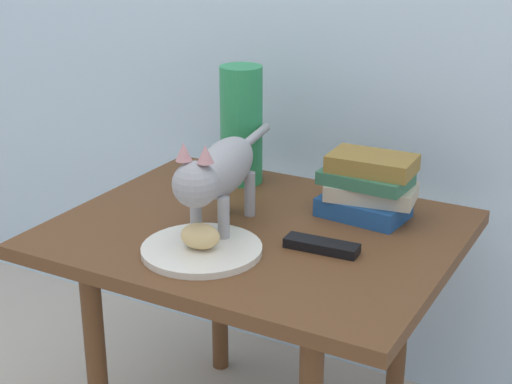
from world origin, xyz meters
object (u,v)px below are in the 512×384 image
(green_vase, at_px, (241,125))
(tv_remote, at_px, (322,246))
(cat, at_px, (219,172))
(plate, at_px, (202,250))
(bread_roll, at_px, (200,236))
(side_table, at_px, (256,258))
(book_stack, at_px, (368,187))

(green_vase, relative_size, tv_remote, 1.91)
(cat, relative_size, tv_remote, 3.16)
(plate, height_order, bread_roll, bread_roll)
(side_table, xyz_separation_m, book_stack, (0.18, 0.17, 0.14))
(book_stack, bearing_deg, cat, -136.52)
(bread_roll, bearing_deg, plate, 104.03)
(bread_roll, xyz_separation_m, tv_remote, (0.20, 0.13, -0.03))
(plate, bearing_deg, bread_roll, -75.97)
(side_table, height_order, cat, cat)
(cat, bearing_deg, tv_remote, 4.38)
(bread_roll, distance_m, tv_remote, 0.24)
(cat, bearing_deg, bread_roll, -77.57)
(side_table, xyz_separation_m, tv_remote, (0.17, -0.04, 0.08))
(bread_roll, height_order, cat, cat)
(side_table, xyz_separation_m, bread_roll, (-0.03, -0.17, 0.11))
(plate, distance_m, cat, 0.17)
(side_table, distance_m, tv_remote, 0.19)
(side_table, bearing_deg, bread_roll, -100.01)
(green_vase, bearing_deg, plate, -70.89)
(side_table, relative_size, book_stack, 3.89)
(side_table, bearing_deg, tv_remote, -12.96)
(book_stack, xyz_separation_m, tv_remote, (-0.01, -0.21, -0.06))
(cat, bearing_deg, book_stack, 43.48)
(tv_remote, bearing_deg, plate, -151.81)
(side_table, distance_m, plate, 0.18)
(bread_roll, distance_m, green_vase, 0.44)
(plate, xyz_separation_m, bread_roll, (0.00, -0.01, 0.03))
(side_table, relative_size, bread_roll, 10.36)
(bread_roll, bearing_deg, cat, 102.43)
(cat, xyz_separation_m, book_stack, (0.24, 0.23, -0.06))
(plate, height_order, tv_remote, tv_remote)
(plate, height_order, green_vase, green_vase)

